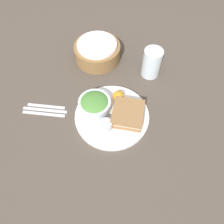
# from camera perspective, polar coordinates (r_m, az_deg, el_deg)

# --- Properties ---
(ground_plane) EXTENTS (4.00, 4.00, 0.00)m
(ground_plane) POSITION_cam_1_polar(r_m,az_deg,el_deg) (0.84, 0.00, -1.30)
(ground_plane) COLOR #4C4238
(plate) EXTENTS (0.28, 0.28, 0.02)m
(plate) POSITION_cam_1_polar(r_m,az_deg,el_deg) (0.83, 0.00, -1.02)
(plate) COLOR white
(plate) RESTS_ON ground_plane
(sandwich) EXTENTS (0.14, 0.14, 0.04)m
(sandwich) POSITION_cam_1_polar(r_m,az_deg,el_deg) (0.81, 4.17, -0.50)
(sandwich) COLOR olive
(sandwich) RESTS_ON plate
(salad_bowl) EXTENTS (0.12, 0.12, 0.06)m
(salad_bowl) POSITION_cam_1_polar(r_m,az_deg,el_deg) (0.82, -4.55, 2.03)
(salad_bowl) COLOR silver
(salad_bowl) RESTS_ON plate
(dressing_cup) EXTENTS (0.05, 0.05, 0.04)m
(dressing_cup) POSITION_cam_1_polar(r_m,az_deg,el_deg) (0.78, -1.66, -3.56)
(dressing_cup) COLOR #B7B7BC
(dressing_cup) RESTS_ON plate
(orange_wedge) EXTENTS (0.04, 0.04, 0.04)m
(orange_wedge) POSITION_cam_1_polar(r_m,az_deg,el_deg) (0.85, 1.64, 4.12)
(orange_wedge) COLOR orange
(orange_wedge) RESTS_ON plate
(drink_glass) EXTENTS (0.08, 0.08, 0.13)m
(drink_glass) POSITION_cam_1_polar(r_m,az_deg,el_deg) (0.94, 10.33, 12.51)
(drink_glass) COLOR silver
(drink_glass) RESTS_ON ground_plane
(bread_basket) EXTENTS (0.20, 0.20, 0.08)m
(bread_basket) POSITION_cam_1_polar(r_m,az_deg,el_deg) (1.02, -3.84, 15.51)
(bread_basket) COLOR olive
(bread_basket) RESTS_ON ground_plane
(fork) EXTENTS (0.17, 0.05, 0.01)m
(fork) POSITION_cam_1_polar(r_m,az_deg,el_deg) (0.89, -17.42, -0.44)
(fork) COLOR silver
(fork) RESTS_ON ground_plane
(knife) EXTENTS (0.17, 0.05, 0.01)m
(knife) POSITION_cam_1_polar(r_m,az_deg,el_deg) (0.90, -17.11, 0.53)
(knife) COLOR silver
(knife) RESTS_ON ground_plane
(spoon) EXTENTS (0.15, 0.05, 0.01)m
(spoon) POSITION_cam_1_polar(r_m,az_deg,el_deg) (0.90, -16.81, 1.49)
(spoon) COLOR silver
(spoon) RESTS_ON ground_plane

